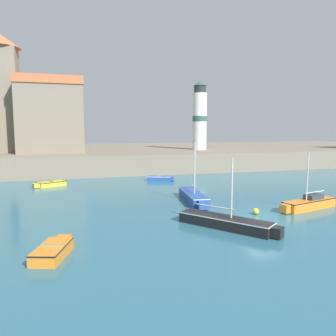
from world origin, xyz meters
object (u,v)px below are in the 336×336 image
at_px(sailboat_blue_3, 194,196).
at_px(dinghy_yellow_4, 51,184).
at_px(church, 45,112).
at_px(lighthouse, 200,117).
at_px(sailboat_orange_0, 309,203).
at_px(dinghy_orange_5, 53,250).
at_px(dinghy_blue_1, 160,178).
at_px(mooring_buoy, 256,211).
at_px(sailboat_black_2, 226,222).

relative_size(sailboat_blue_3, dinghy_yellow_4, 1.85).
height_order(church, lighthouse, church).
distance_m(sailboat_orange_0, church, 42.35).
bearing_deg(dinghy_orange_5, lighthouse, 58.70).
height_order(dinghy_blue_1, dinghy_orange_5, dinghy_orange_5).
bearing_deg(sailboat_blue_3, sailboat_orange_0, -33.99).
height_order(dinghy_orange_5, mooring_buoy, dinghy_orange_5).
height_order(sailboat_black_2, church, church).
bearing_deg(mooring_buoy, dinghy_orange_5, -162.58).
relative_size(sailboat_black_2, church, 0.35).
bearing_deg(mooring_buoy, sailboat_orange_0, 3.57).
distance_m(sailboat_orange_0, dinghy_blue_1, 18.85).
distance_m(dinghy_orange_5, mooring_buoy, 14.65).
bearing_deg(mooring_buoy, sailboat_black_2, -145.54).
xyz_separation_m(dinghy_blue_1, dinghy_yellow_4, (-12.63, -0.32, -0.04)).
bearing_deg(dinghy_yellow_4, church, 95.13).
xyz_separation_m(dinghy_blue_1, church, (-14.28, 17.97, 8.69)).
relative_size(sailboat_orange_0, church, 0.33).
bearing_deg(church, sailboat_blue_3, -64.61).
bearing_deg(sailboat_blue_3, church, 115.39).
height_order(dinghy_blue_1, church, church).
relative_size(sailboat_blue_3, dinghy_orange_5, 1.93).
relative_size(sailboat_blue_3, lighthouse, 0.57).
xyz_separation_m(dinghy_yellow_4, dinghy_orange_5, (1.45, -21.59, 0.04)).
bearing_deg(mooring_buoy, dinghy_blue_1, 99.07).
relative_size(dinghy_orange_5, lighthouse, 0.30).
relative_size(sailboat_orange_0, mooring_buoy, 12.32).
relative_size(sailboat_orange_0, lighthouse, 0.49).
distance_m(church, lighthouse, 25.43).
bearing_deg(dinghy_blue_1, church, 128.47).
xyz_separation_m(sailboat_orange_0, sailboat_black_2, (-8.53, -2.80, -0.06)).
bearing_deg(church, sailboat_orange_0, -58.02).
height_order(mooring_buoy, church, church).
bearing_deg(sailboat_black_2, dinghy_orange_5, -169.63).
relative_size(dinghy_blue_1, church, 0.19).
height_order(sailboat_orange_0, dinghy_orange_5, sailboat_orange_0).
bearing_deg(lighthouse, dinghy_blue_1, -127.08).
xyz_separation_m(sailboat_orange_0, mooring_buoy, (-4.89, -0.31, -0.23)).
xyz_separation_m(dinghy_yellow_4, church, (-1.64, 18.29, 8.72)).
xyz_separation_m(sailboat_blue_3, lighthouse, (10.96, 26.42, 8.02)).
relative_size(sailboat_black_2, lighthouse, 0.52).
bearing_deg(dinghy_blue_1, sailboat_blue_3, -90.26).
distance_m(sailboat_orange_0, dinghy_orange_5, 19.45).
relative_size(mooring_buoy, church, 0.03).
bearing_deg(lighthouse, dinghy_yellow_4, -147.93).
distance_m(dinghy_blue_1, lighthouse, 19.83).
distance_m(dinghy_blue_1, dinghy_yellow_4, 12.64).
relative_size(sailboat_black_2, sailboat_blue_3, 0.91).
height_order(sailboat_orange_0, church, church).
bearing_deg(sailboat_blue_3, dinghy_orange_5, -138.32).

